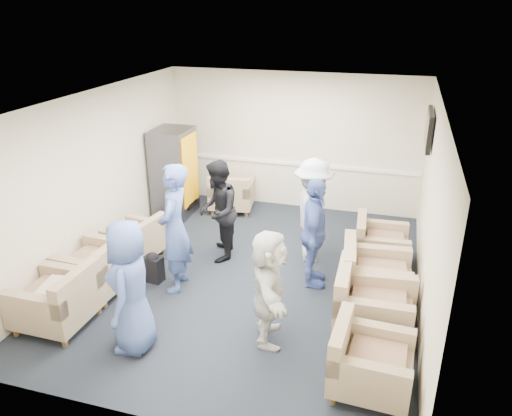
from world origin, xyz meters
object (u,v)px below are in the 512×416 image
(armchair_left_far, at_px, (138,241))
(person_mid_left, at_px, (175,229))
(armchair_left_mid, at_px, (100,268))
(person_back_left, at_px, (218,211))
(armchair_right_midfar, at_px, (372,280))
(armchair_right_midnear, at_px, (368,306))
(armchair_left_near, at_px, (59,302))
(person_back_right, at_px, (313,211))
(vending_machine, at_px, (174,172))
(person_mid_right, at_px, (314,234))
(person_front_right, at_px, (269,287))
(armchair_right_near, at_px, (366,364))
(armchair_right_far, at_px, (378,245))
(person_front_left, at_px, (130,287))
(armchair_corner, at_px, (232,195))

(armchair_left_far, relative_size, person_mid_left, 0.46)
(armchair_left_mid, height_order, person_back_left, person_back_left)
(armchair_right_midfar, bearing_deg, person_back_left, 68.81)
(armchair_left_mid, xyz_separation_m, armchair_right_midnear, (3.80, 0.08, 0.02))
(armchair_left_near, xyz_separation_m, person_back_right, (2.78, 2.71, 0.49))
(armchair_right_midnear, bearing_deg, person_back_right, 29.91)
(armchair_left_near, relative_size, person_back_right, 0.53)
(vending_machine, distance_m, person_mid_right, 3.60)
(armchair_left_far, distance_m, person_back_left, 1.42)
(armchair_right_midfar, relative_size, person_mid_left, 0.55)
(person_front_right, bearing_deg, armchair_left_mid, 66.94)
(armchair_left_near, xyz_separation_m, person_back_left, (1.32, 2.33, 0.47))
(armchair_left_near, xyz_separation_m, armchair_right_near, (3.89, -0.06, -0.02))
(vending_machine, relative_size, person_back_left, 1.03)
(vending_machine, bearing_deg, armchair_left_far, -84.28)
(armchair_right_midfar, bearing_deg, person_mid_right, 65.75)
(armchair_right_far, xyz_separation_m, person_back_right, (-1.05, -0.13, 0.52))
(armchair_right_near, relative_size, person_mid_right, 0.53)
(armchair_left_far, relative_size, person_front_right, 0.59)
(person_back_left, bearing_deg, armchair_right_far, 86.83)
(armchair_right_midnear, height_order, person_mid_left, person_mid_left)
(armchair_left_near, bearing_deg, person_front_left, 85.50)
(armchair_left_near, distance_m, armchair_left_mid, 0.90)
(person_front_left, bearing_deg, person_back_left, 163.08)
(armchair_left_mid, distance_m, armchair_right_far, 4.27)
(armchair_left_far, bearing_deg, person_back_left, 116.27)
(armchair_right_near, height_order, vending_machine, vending_machine)
(armchair_right_far, xyz_separation_m, person_back_left, (-2.51, -0.51, 0.50))
(armchair_right_near, xyz_separation_m, person_back_right, (-1.11, 2.77, 0.52))
(armchair_right_near, distance_m, person_mid_right, 2.27)
(person_mid_right, bearing_deg, armchair_left_near, 115.21)
(armchair_right_near, relative_size, person_front_left, 0.52)
(armchair_left_mid, xyz_separation_m, person_mid_left, (1.04, 0.39, 0.59))
(armchair_corner, bearing_deg, armchair_left_far, 61.98)
(vending_machine, relative_size, person_front_right, 1.15)
(person_back_right, bearing_deg, vending_machine, 54.39)
(armchair_corner, height_order, person_back_left, person_back_left)
(armchair_right_midfar, xyz_separation_m, vending_machine, (-3.95, 2.17, 0.47))
(armchair_left_near, xyz_separation_m, armchair_right_far, (3.83, 2.83, -0.03))
(armchair_left_near, xyz_separation_m, vending_machine, (-0.13, 3.82, 0.50))
(armchair_right_midfar, height_order, armchair_right_far, armchair_right_midfar)
(person_mid_left, relative_size, person_mid_right, 1.15)
(armchair_left_far, xyz_separation_m, armchair_right_midnear, (3.76, -0.95, 0.06))
(person_front_left, distance_m, person_back_right, 3.26)
(person_front_left, bearing_deg, armchair_left_near, -107.66)
(armchair_right_midnear, distance_m, vending_machine, 4.88)
(person_back_right, bearing_deg, person_front_right, 162.22)
(armchair_corner, distance_m, person_back_left, 2.04)
(person_mid_right, bearing_deg, armchair_right_near, -162.82)
(armchair_right_near, xyz_separation_m, vending_machine, (-4.01, 3.88, 0.52))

